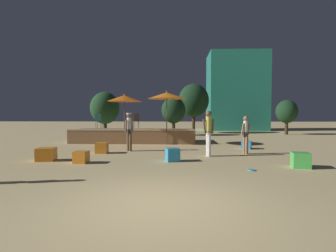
% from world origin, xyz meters
% --- Properties ---
extents(ground_plane, '(120.00, 120.00, 0.00)m').
position_xyz_m(ground_plane, '(0.00, 0.00, 0.00)').
color(ground_plane, tan).
extents(wooden_deck, '(7.48, 2.60, 0.88)m').
position_xyz_m(wooden_deck, '(-2.32, 11.39, 0.40)').
color(wooden_deck, olive).
rests_on(wooden_deck, ground).
extents(patio_umbrella_0, '(2.01, 2.01, 2.92)m').
position_xyz_m(patio_umbrella_0, '(-2.69, 10.18, 2.65)').
color(patio_umbrella_0, brown).
rests_on(patio_umbrella_0, ground).
extents(patio_umbrella_1, '(2.18, 2.18, 3.06)m').
position_xyz_m(patio_umbrella_1, '(-0.23, 10.01, 2.79)').
color(patio_umbrella_1, brown).
rests_on(patio_umbrella_1, ground).
extents(cube_seat_0, '(0.48, 0.48, 0.42)m').
position_xyz_m(cube_seat_0, '(-3.03, 4.20, 0.21)').
color(cube_seat_0, orange).
rests_on(cube_seat_0, ground).
extents(cube_seat_1, '(0.60, 0.60, 0.39)m').
position_xyz_m(cube_seat_1, '(3.85, 8.33, 0.20)').
color(cube_seat_1, '#2D9EDB').
rests_on(cube_seat_1, ground).
extents(cube_seat_2, '(0.62, 0.62, 0.49)m').
position_xyz_m(cube_seat_2, '(4.37, 3.66, 0.25)').
color(cube_seat_2, '#4CC651').
rests_on(cube_seat_2, ground).
extents(cube_seat_3, '(0.57, 0.57, 0.48)m').
position_xyz_m(cube_seat_3, '(0.21, 4.68, 0.24)').
color(cube_seat_3, '#2D9EDB').
rests_on(cube_seat_3, ground).
extents(cube_seat_4, '(0.71, 0.71, 0.48)m').
position_xyz_m(cube_seat_4, '(-4.51, 4.64, 0.24)').
color(cube_seat_4, orange).
rests_on(cube_seat_4, ground).
extents(cube_seat_5, '(0.53, 0.53, 0.48)m').
position_xyz_m(cube_seat_5, '(-2.98, 6.58, 0.24)').
color(cube_seat_5, orange).
rests_on(cube_seat_5, ground).
extents(person_0, '(0.47, 0.29, 1.66)m').
position_xyz_m(person_0, '(3.35, 6.56, 0.89)').
color(person_0, '#997051').
rests_on(person_0, ground).
extents(person_1, '(0.36, 0.41, 1.81)m').
position_xyz_m(person_1, '(-1.88, 7.30, 1.04)').
color(person_1, brown).
rests_on(person_1, ground).
extents(person_2, '(0.51, 0.31, 1.88)m').
position_xyz_m(person_2, '(1.66, 5.89, 1.05)').
color(person_2, white).
rests_on(person_2, ground).
extents(bistro_chair_0, '(0.43, 0.43, 0.90)m').
position_xyz_m(bistro_chair_0, '(-2.21, 11.49, 1.42)').
color(bistro_chair_0, '#47474C').
rests_on(bistro_chair_0, wooden_deck).
extents(bistro_chair_1, '(0.40, 0.40, 0.90)m').
position_xyz_m(bistro_chair_1, '(-4.36, 10.63, 1.42)').
color(bistro_chair_1, '#1E4C47').
rests_on(bistro_chair_1, wooden_deck).
extents(frisbee_disc, '(0.23, 0.23, 0.03)m').
position_xyz_m(frisbee_disc, '(2.66, 3.16, 0.02)').
color(frisbee_disc, '#33B2D8').
rests_on(frisbee_disc, ground).
extents(background_tree_0, '(2.81, 2.81, 4.58)m').
position_xyz_m(background_tree_0, '(1.88, 19.56, 3.02)').
color(background_tree_0, '#3D2B1C').
rests_on(background_tree_0, ground).
extents(background_tree_1, '(1.98, 1.98, 3.18)m').
position_xyz_m(background_tree_1, '(0.05, 16.71, 2.07)').
color(background_tree_1, '#3D2B1C').
rests_on(background_tree_1, ground).
extents(background_tree_2, '(2.37, 2.37, 3.57)m').
position_xyz_m(background_tree_2, '(-5.55, 16.33, 2.25)').
color(background_tree_2, '#3D2B1C').
rests_on(background_tree_2, ground).
extents(background_tree_3, '(1.82, 1.82, 2.99)m').
position_xyz_m(background_tree_3, '(9.79, 18.04, 1.97)').
color(background_tree_3, '#3D2B1C').
rests_on(background_tree_3, ground).
extents(distant_building, '(6.22, 4.54, 8.50)m').
position_xyz_m(distant_building, '(6.95, 24.84, 4.25)').
color(distant_building, teal).
rests_on(distant_building, ground).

